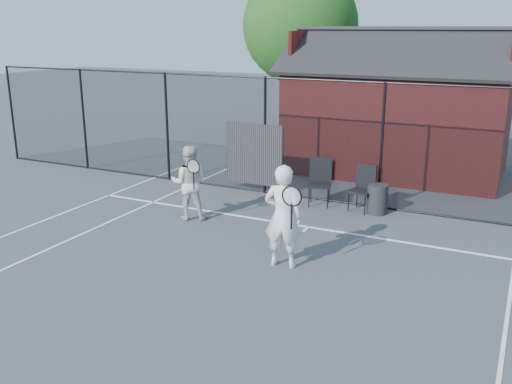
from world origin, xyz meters
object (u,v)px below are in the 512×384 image
at_px(waste_bin, 377,199).
at_px(chair_left, 320,183).
at_px(chair_right, 362,189).
at_px(player_front, 283,216).
at_px(clubhouse, 399,117).
at_px(player_back, 189,183).

bearing_deg(waste_bin, chair_left, 180.00).
bearing_deg(chair_right, player_front, -84.27).
height_order(chair_left, waste_bin, chair_left).
xyz_separation_m(chair_left, waste_bin, (1.43, 0.00, -0.22)).
distance_m(clubhouse, chair_left, 4.60).
distance_m(player_front, waste_bin, 3.87).
xyz_separation_m(chair_left, chair_right, (1.04, 0.00, -0.03)).
distance_m(chair_left, waste_bin, 1.44).
height_order(clubhouse, player_back, clubhouse).
relative_size(clubhouse, player_front, 3.44).
xyz_separation_m(player_front, chair_right, (0.38, 3.74, -0.42)).
relative_size(player_back, chair_right, 1.58).
distance_m(clubhouse, chair_right, 4.53).
height_order(clubhouse, player_front, clubhouse).
distance_m(player_front, player_back, 3.31).
bearing_deg(chair_right, chair_left, -168.51).
relative_size(chair_left, chair_right, 1.05).
distance_m(player_back, chair_left, 3.20).
relative_size(clubhouse, waste_bin, 9.43).
bearing_deg(chair_left, player_front, -94.72).
relative_size(clubhouse, chair_left, 5.79).
xyz_separation_m(clubhouse, chair_left, (-0.85, -4.40, -1.05)).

